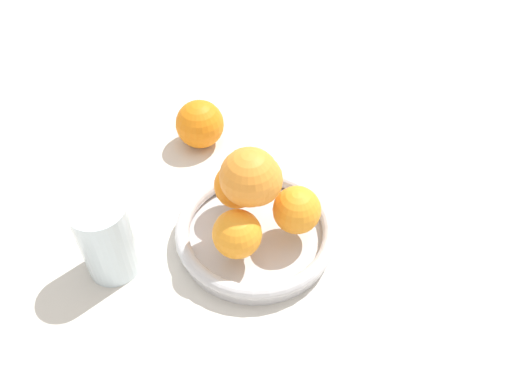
% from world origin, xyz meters
% --- Properties ---
extents(ground_plane, '(4.00, 4.00, 0.00)m').
position_xyz_m(ground_plane, '(0.00, 0.00, 0.00)').
color(ground_plane, beige).
extents(fruit_bowl, '(0.23, 0.23, 0.03)m').
position_xyz_m(fruit_bowl, '(0.00, 0.00, 0.02)').
color(fruit_bowl, silver).
rests_on(fruit_bowl, ground_plane).
extents(orange_pile, '(0.15, 0.15, 0.13)m').
position_xyz_m(orange_pile, '(-0.00, -0.00, 0.10)').
color(orange_pile, orange).
rests_on(orange_pile, fruit_bowl).
extents(stray_orange, '(0.08, 0.08, 0.08)m').
position_xyz_m(stray_orange, '(-0.21, -0.11, 0.04)').
color(stray_orange, orange).
rests_on(stray_orange, ground_plane).
extents(drinking_glass, '(0.07, 0.07, 0.12)m').
position_xyz_m(drinking_glass, '(0.05, -0.19, 0.06)').
color(drinking_glass, silver).
rests_on(drinking_glass, ground_plane).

